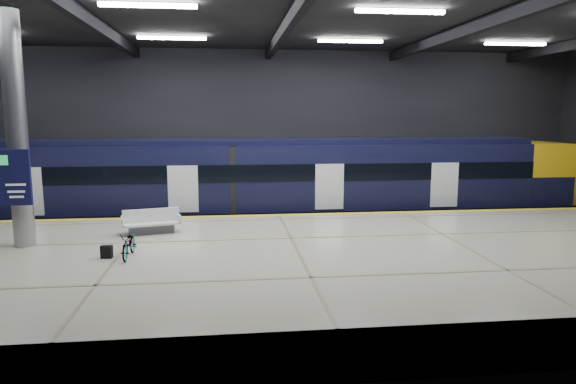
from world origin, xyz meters
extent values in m
plane|color=black|center=(0.00, 0.00, 0.00)|extent=(30.00, 30.00, 0.00)
cube|color=black|center=(0.00, 8.00, 4.00)|extent=(30.00, 0.10, 8.00)
cube|color=black|center=(0.00, -8.00, 4.00)|extent=(30.00, 0.10, 8.00)
cube|color=black|center=(0.00, 0.00, 8.00)|extent=(30.00, 16.00, 0.10)
cube|color=black|center=(-6.00, 0.00, 7.75)|extent=(0.25, 16.00, 0.40)
cube|color=black|center=(0.00, 0.00, 7.75)|extent=(0.25, 16.00, 0.40)
cube|color=black|center=(6.00, 0.00, 7.75)|extent=(0.25, 16.00, 0.40)
cube|color=white|center=(-4.00, -2.00, 7.88)|extent=(2.60, 0.18, 0.10)
cube|color=white|center=(3.00, -2.00, 7.88)|extent=(2.60, 0.18, 0.10)
cube|color=white|center=(-4.00, 4.00, 7.88)|extent=(2.60, 0.18, 0.10)
cube|color=white|center=(3.00, 4.00, 7.88)|extent=(2.60, 0.18, 0.10)
cube|color=white|center=(10.00, 4.00, 7.88)|extent=(2.60, 0.18, 0.10)
cube|color=beige|center=(0.00, -2.50, 0.55)|extent=(30.00, 11.00, 1.10)
cube|color=yellow|center=(0.00, 2.75, 1.11)|extent=(30.00, 0.40, 0.01)
cube|color=gray|center=(0.00, 4.78, 0.08)|extent=(30.00, 0.08, 0.16)
cube|color=gray|center=(0.00, 6.22, 0.08)|extent=(30.00, 0.08, 0.16)
cube|color=black|center=(-0.77, 5.50, 0.55)|extent=(24.00, 2.58, 0.80)
cube|color=black|center=(-0.77, 5.50, 2.33)|extent=(24.00, 2.80, 2.75)
cube|color=black|center=(-0.77, 5.50, 3.82)|extent=(24.00, 2.30, 0.24)
cube|color=black|center=(-0.77, 4.09, 2.60)|extent=(24.00, 0.04, 0.70)
cube|color=white|center=(2.23, 4.08, 2.00)|extent=(1.20, 0.05, 1.90)
cube|color=yellow|center=(12.23, 5.50, 2.33)|extent=(2.00, 2.80, 2.75)
cube|color=black|center=(12.53, 5.50, 2.50)|extent=(1.60, 2.38, 0.80)
cube|color=#595B60|center=(-4.49, 0.22, 1.24)|extent=(1.51, 0.78, 0.27)
cube|color=white|center=(-4.49, 0.22, 1.44)|extent=(1.93, 1.18, 0.07)
cube|color=white|center=(-4.49, 0.22, 1.70)|extent=(1.77, 0.50, 0.45)
cube|color=white|center=(-5.37, 0.00, 1.55)|extent=(0.24, 0.76, 0.27)
cube|color=white|center=(-3.61, 0.43, 1.55)|extent=(0.24, 0.76, 0.27)
imported|color=#99999E|center=(-4.67, -2.67, 1.47)|extent=(0.52, 1.41, 0.74)
cube|color=black|center=(-5.27, -2.67, 1.28)|extent=(0.32, 0.21, 0.35)
cylinder|color=#9EA0A5|center=(-8.00, -1.00, 4.55)|extent=(0.60, 0.60, 6.90)
cube|color=#11123E|center=(-8.00, -1.42, 3.20)|extent=(0.90, 0.12, 1.60)
camera|label=1|loc=(-1.93, -16.71, 4.97)|focal=32.00mm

